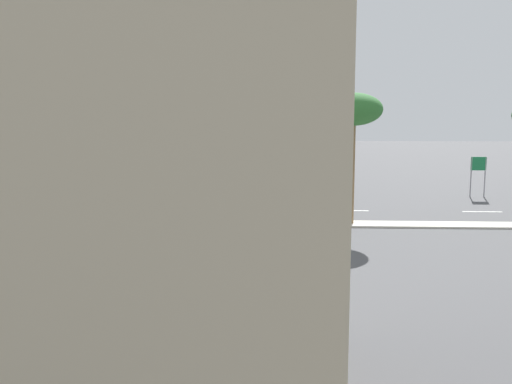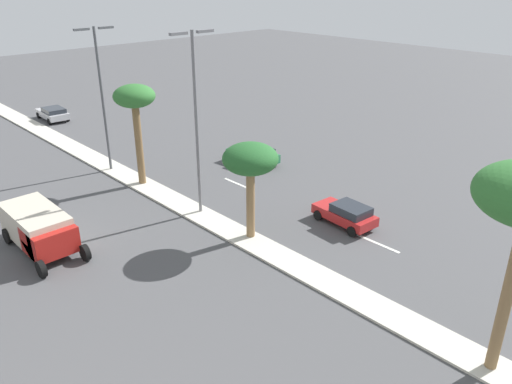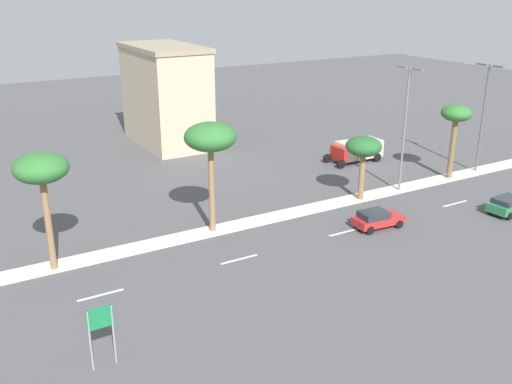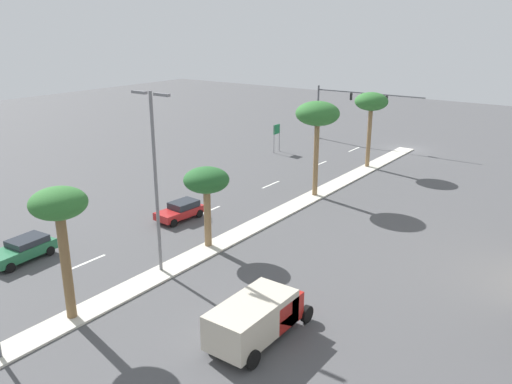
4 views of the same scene
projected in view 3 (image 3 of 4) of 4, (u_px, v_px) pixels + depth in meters
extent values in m
plane|color=#4C4C4F|center=(350.00, 200.00, 49.50)|extent=(160.00, 160.00, 0.00)
cube|color=beige|center=(435.00, 181.00, 54.25)|extent=(1.80, 91.34, 0.12)
cube|color=silver|center=(101.00, 295.00, 34.49)|extent=(0.20, 2.80, 0.01)
cube|color=silver|center=(239.00, 259.00, 38.95)|extent=(0.20, 2.80, 0.01)
cube|color=silver|center=(344.00, 232.00, 43.18)|extent=(0.20, 2.80, 0.01)
cube|color=silver|center=(455.00, 204.00, 48.77)|extent=(0.20, 2.80, 0.01)
cylinder|color=gray|center=(90.00, 341.00, 27.25)|extent=(0.10, 0.10, 3.32)
cylinder|color=gray|center=(114.00, 334.00, 27.78)|extent=(0.10, 0.10, 3.32)
cube|color=#19723F|center=(100.00, 318.00, 27.14)|extent=(0.08, 1.26, 1.11)
cube|color=tan|center=(166.00, 97.00, 65.51)|extent=(12.61, 6.40, 10.69)
cube|color=gray|center=(163.00, 47.00, 63.58)|extent=(12.91, 6.70, 0.50)
cylinder|color=olive|center=(48.00, 224.00, 36.43)|extent=(0.43, 0.43, 6.28)
ellipsoid|color=#2D6B2D|center=(41.00, 168.00, 35.15)|extent=(3.40, 3.40, 1.87)
cylinder|color=olive|center=(212.00, 189.00, 42.12)|extent=(0.44, 0.44, 6.59)
ellipsoid|color=#2D6B2D|center=(210.00, 137.00, 40.76)|extent=(3.76, 3.76, 2.07)
cylinder|color=olive|center=(362.00, 176.00, 48.81)|extent=(0.48, 0.48, 4.16)
ellipsoid|color=#235B28|center=(364.00, 146.00, 47.91)|extent=(3.05, 3.05, 1.68)
cylinder|color=brown|center=(452.00, 148.00, 53.98)|extent=(0.51, 0.51, 5.77)
ellipsoid|color=#2D6B2D|center=(457.00, 113.00, 52.82)|extent=(2.82, 2.82, 1.55)
cylinder|color=slate|center=(404.00, 130.00, 49.85)|extent=(0.20, 0.20, 10.99)
cube|color=slate|center=(402.00, 67.00, 48.75)|extent=(1.10, 0.24, 0.16)
cube|color=slate|center=(418.00, 69.00, 47.28)|extent=(1.10, 0.24, 0.16)
cylinder|color=#515459|center=(483.00, 119.00, 55.31)|extent=(0.20, 0.20, 10.44)
cube|color=#515459|center=(482.00, 64.00, 54.30)|extent=(1.10, 0.24, 0.16)
cube|color=#515459|center=(498.00, 67.00, 52.84)|extent=(1.10, 0.24, 0.16)
cube|color=#287047|center=(511.00, 205.00, 46.68)|extent=(2.16, 4.31, 0.67)
cube|color=#262B33|center=(508.00, 200.00, 46.22)|extent=(1.83, 2.42, 0.41)
cylinder|color=black|center=(511.00, 202.00, 48.25)|extent=(0.27, 0.66, 0.64)
cylinder|color=black|center=(490.00, 209.00, 46.69)|extent=(0.27, 0.66, 0.64)
cylinder|color=black|center=(509.00, 216.00, 45.34)|extent=(0.27, 0.66, 0.64)
cube|color=red|center=(378.00, 220.00, 43.86)|extent=(2.00, 3.98, 0.57)
cube|color=#262B33|center=(374.00, 215.00, 43.48)|extent=(1.70, 2.24, 0.49)
cylinder|color=black|center=(386.00, 217.00, 45.20)|extent=(0.27, 0.65, 0.64)
cylinder|color=black|center=(399.00, 224.00, 43.82)|extent=(0.27, 0.65, 0.64)
cylinder|color=black|center=(357.00, 223.00, 44.09)|extent=(0.27, 0.65, 0.64)
cylinder|color=black|center=(370.00, 230.00, 42.71)|extent=(0.27, 0.65, 0.64)
cube|color=#B21E19|center=(346.00, 153.00, 59.27)|extent=(2.32, 2.23, 1.41)
cube|color=beige|center=(359.00, 149.00, 60.03)|extent=(2.32, 4.75, 1.75)
cylinder|color=black|center=(341.00, 164.00, 57.90)|extent=(0.28, 0.90, 0.90)
cylinder|color=black|center=(327.00, 158.00, 59.78)|extent=(0.28, 0.90, 0.90)
cylinder|color=black|center=(377.00, 157.00, 60.11)|extent=(0.28, 0.90, 0.90)
cylinder|color=black|center=(363.00, 152.00, 62.00)|extent=(0.28, 0.90, 0.90)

